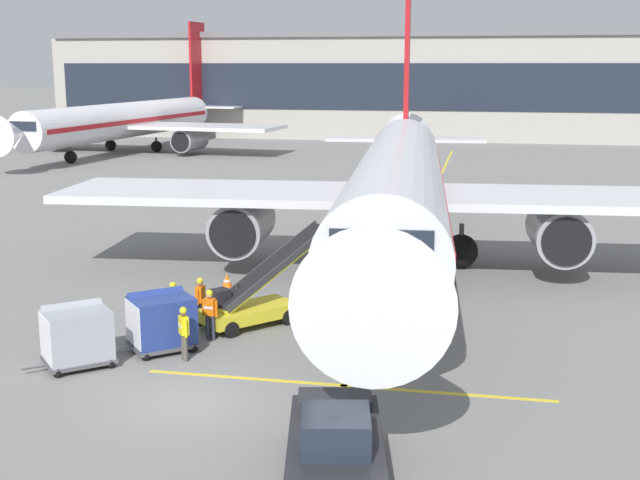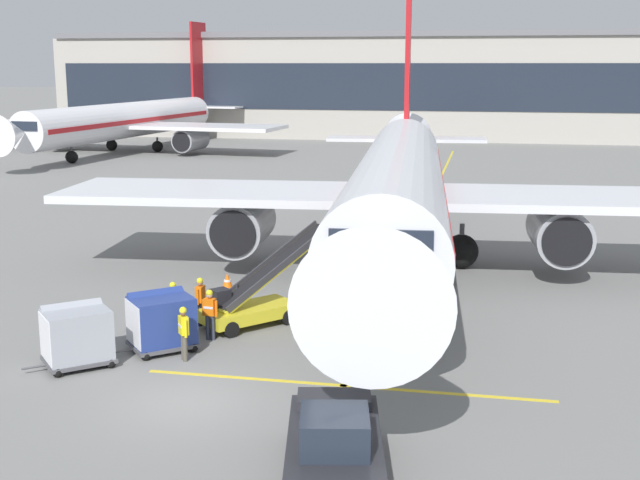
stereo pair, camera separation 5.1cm
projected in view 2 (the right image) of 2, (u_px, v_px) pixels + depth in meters
The scene contains 15 objects.
ground_plane at pixel (190, 401), 23.18m from camera, with size 600.00×600.00×0.00m, color slate.
parked_airplane at pixel (399, 186), 37.09m from camera, with size 30.64×40.38×13.81m.
belt_loader at pixel (254, 300), 29.83m from camera, with size 4.32×4.68×3.38m.
baggage_cart_lead at pixel (161, 320), 27.15m from camera, with size 2.58×2.52×1.91m.
baggage_cart_second at pixel (77, 334), 25.73m from camera, with size 2.58×2.52×1.91m.
pushback_tug at pixel (334, 443), 18.74m from camera, with size 2.89×4.72×1.83m.
ground_crew_by_loader at pixel (184, 330), 26.17m from camera, with size 0.42×0.48×1.74m.
ground_crew_by_carts at pixel (210, 311), 28.15m from camera, with size 0.57×0.29×1.74m.
ground_crew_marshaller at pixel (173, 303), 29.15m from camera, with size 0.38×0.53×1.74m.
ground_crew_wingwalker at pixel (200, 298), 29.72m from camera, with size 0.28×0.57×1.74m.
safety_cone_engine_keepout at pixel (227, 282), 34.40m from camera, with size 0.66×0.66×0.74m.
apron_guidance_line_lead_in at pixel (396, 274), 37.22m from camera, with size 0.20×110.00×0.01m.
apron_guidance_line_stop_bar at pixel (345, 386), 24.28m from camera, with size 12.00×0.20×0.01m.
terminal_building at pixel (471, 86), 105.07m from camera, with size 105.67×14.64×13.02m.
distant_airplane at pixel (129, 121), 88.23m from camera, with size 33.72×43.06×14.15m.
Camera 2 is at (7.85, -20.62, 9.12)m, focal length 47.13 mm.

